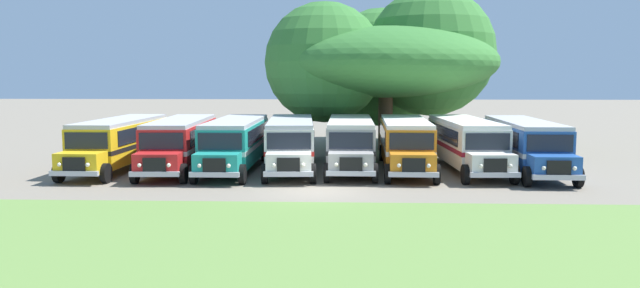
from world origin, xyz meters
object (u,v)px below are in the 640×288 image
(parked_bus_slot_4, at_px, (350,141))
(parked_bus_slot_6, at_px, (466,142))
(broad_shade_tree, at_px, (386,61))
(parked_bus_slot_7, at_px, (525,143))
(parked_bus_slot_1, at_px, (180,141))
(parked_bus_slot_5, at_px, (405,141))
(parked_bus_slot_2, at_px, (235,142))
(parked_bus_slot_0, at_px, (120,141))
(parked_bus_slot_3, at_px, (291,141))

(parked_bus_slot_4, height_order, parked_bus_slot_6, same)
(broad_shade_tree, bearing_deg, parked_bus_slot_6, -69.11)
(parked_bus_slot_4, height_order, parked_bus_slot_7, same)
(parked_bus_slot_1, xyz_separation_m, parked_bus_slot_5, (12.82, 0.39, 0.00))
(parked_bus_slot_4, xyz_separation_m, parked_bus_slot_5, (3.11, -0.19, 0.00))
(parked_bus_slot_2, height_order, parked_bus_slot_5, same)
(broad_shade_tree, bearing_deg, parked_bus_slot_4, -104.55)
(parked_bus_slot_0, distance_m, parked_bus_slot_5, 16.35)
(parked_bus_slot_2, bearing_deg, parked_bus_slot_3, 95.51)
(parked_bus_slot_1, distance_m, parked_bus_slot_5, 12.83)
(parked_bus_slot_1, distance_m, parked_bus_slot_7, 19.39)
(parked_bus_slot_2, bearing_deg, parked_bus_slot_5, 92.37)
(parked_bus_slot_4, bearing_deg, parked_bus_slot_0, -87.39)
(parked_bus_slot_0, relative_size, parked_bus_slot_2, 1.00)
(parked_bus_slot_1, relative_size, parked_bus_slot_6, 1.00)
(parked_bus_slot_7, bearing_deg, parked_bus_slot_6, -99.80)
(parked_bus_slot_0, distance_m, parked_bus_slot_7, 22.91)
(parked_bus_slot_4, relative_size, parked_bus_slot_6, 1.00)
(parked_bus_slot_2, relative_size, parked_bus_slot_5, 1.00)
(parked_bus_slot_3, relative_size, parked_bus_slot_4, 1.01)
(parked_bus_slot_6, height_order, broad_shade_tree, broad_shade_tree)
(parked_bus_slot_7, distance_m, broad_shade_tree, 13.80)
(parked_bus_slot_0, bearing_deg, parked_bus_slot_7, 90.70)
(parked_bus_slot_4, height_order, broad_shade_tree, broad_shade_tree)
(parked_bus_slot_7, bearing_deg, parked_bus_slot_5, -93.84)
(broad_shade_tree, bearing_deg, parked_bus_slot_0, -146.08)
(parked_bus_slot_2, height_order, parked_bus_slot_4, same)
(parked_bus_slot_2, bearing_deg, parked_bus_slot_6, 91.91)
(parked_bus_slot_7, bearing_deg, broad_shade_tree, -146.11)
(parked_bus_slot_4, bearing_deg, parked_bus_slot_2, -84.38)
(parked_bus_slot_6, bearing_deg, parked_bus_slot_7, 76.55)
(parked_bus_slot_6, xyz_separation_m, parked_bus_slot_7, (3.13, -0.59, 0.00))
(parked_bus_slot_6, bearing_deg, parked_bus_slot_1, -91.18)
(parked_bus_slot_3, bearing_deg, parked_bus_slot_1, -91.30)
(parked_bus_slot_3, bearing_deg, parked_bus_slot_0, -92.48)
(parked_bus_slot_1, relative_size, parked_bus_slot_3, 1.00)
(parked_bus_slot_3, relative_size, broad_shade_tree, 0.62)
(parked_bus_slot_5, height_order, parked_bus_slot_6, same)
(parked_bus_slot_2, relative_size, parked_bus_slot_7, 1.00)
(parked_bus_slot_3, height_order, parked_bus_slot_4, same)
(parked_bus_slot_6, bearing_deg, parked_bus_slot_2, -90.69)
(parked_bus_slot_0, distance_m, broad_shade_tree, 19.70)
(parked_bus_slot_7, height_order, broad_shade_tree, broad_shade_tree)
(parked_bus_slot_0, xyz_separation_m, broad_shade_tree, (15.86, 10.67, 4.77))
(parked_bus_slot_1, distance_m, broad_shade_tree, 17.02)
(parked_bus_slot_2, relative_size, broad_shade_tree, 0.61)
(parked_bus_slot_2, height_order, parked_bus_slot_3, same)
(parked_bus_slot_5, bearing_deg, parked_bus_slot_4, -92.08)
(parked_bus_slot_3, height_order, parked_bus_slot_6, same)
(broad_shade_tree, bearing_deg, parked_bus_slot_5, -87.33)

